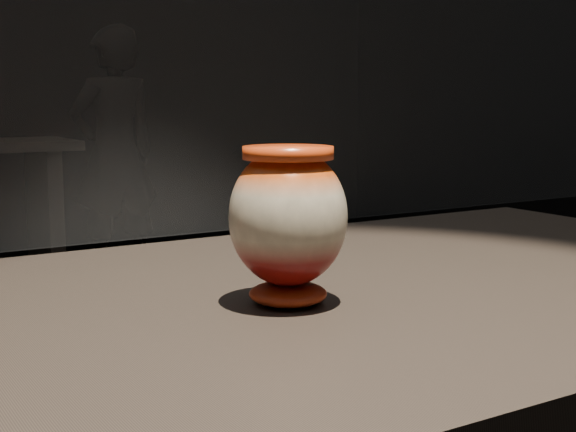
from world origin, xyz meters
The scene contains 2 objects.
main_vase centered at (0.18, -0.04, 1.00)m, with size 0.16×0.16×0.18m.
visitor centered at (1.38, 3.96, 0.78)m, with size 0.57×0.37×1.56m, color black.
Camera 1 is at (-0.29, -0.80, 1.14)m, focal length 50.00 mm.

